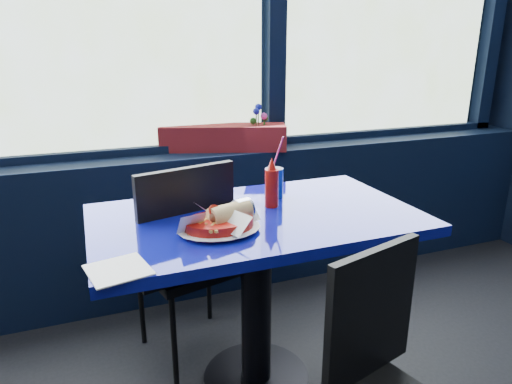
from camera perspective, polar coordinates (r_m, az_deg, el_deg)
name	(u,v)px	position (r m, az deg, el deg)	size (l,w,h in m)	color
window_sill	(147,229)	(2.55, -13.45, -4.55)	(5.00, 0.26, 0.80)	black
near_table	(256,259)	(1.77, 0.03, -8.33)	(1.20, 0.70, 0.75)	black
chair_near_front	(380,381)	(1.40, 15.22, -21.82)	(0.46, 0.46, 0.82)	black
chair_near_back	(190,252)	(1.93, -8.24, -7.42)	(0.50, 0.51, 0.92)	black
planter_box	(223,137)	(2.54, -4.12, 6.82)	(0.69, 0.17, 0.14)	maroon
flower_vase	(260,136)	(2.53, 0.45, 7.01)	(0.12, 0.13, 0.25)	silver
food_basket	(221,222)	(1.54, -4.44, -3.77)	(0.27, 0.27, 0.09)	#A9130B
ketchup_bottle	(272,185)	(1.76, 1.97, 0.87)	(0.05, 0.05, 0.20)	#A9130B
soda_cup	(274,182)	(1.88, 2.27, 1.27)	(0.08, 0.08, 0.26)	#0D3298
napkin	(118,270)	(1.34, -16.83, -9.30)	(0.16, 0.16, 0.00)	white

